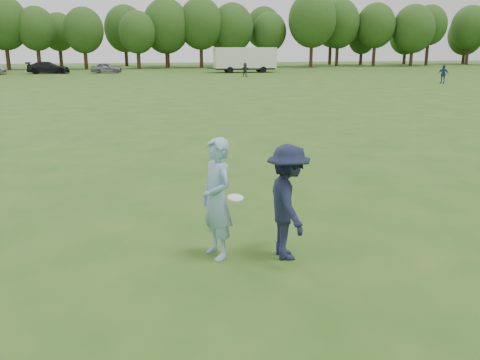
{
  "coord_description": "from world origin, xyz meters",
  "views": [
    {
      "loc": [
        -2.75,
        -7.48,
        3.53
      ],
      "look_at": [
        -0.88,
        1.42,
        1.1
      ],
      "focal_mm": 38.0,
      "sensor_mm": 36.0,
      "label": 1
    }
  ],
  "objects_px": {
    "thrower": "(217,199)",
    "defender": "(288,202)",
    "cargo_trailer": "(245,59)",
    "player_far_d": "(245,70)",
    "player_far_b": "(443,74)",
    "car_d": "(48,68)",
    "field_cone": "(325,75)",
    "car_e": "(106,68)"
  },
  "relations": [
    {
      "from": "player_far_b",
      "to": "cargo_trailer",
      "type": "distance_m",
      "value": 26.95
    },
    {
      "from": "player_far_b",
      "to": "player_far_d",
      "type": "relative_size",
      "value": 1.1
    },
    {
      "from": "car_e",
      "to": "cargo_trailer",
      "type": "xyz_separation_m",
      "value": [
        17.73,
        -1.84,
        1.12
      ]
    },
    {
      "from": "car_e",
      "to": "cargo_trailer",
      "type": "bearing_deg",
      "value": -90.46
    },
    {
      "from": "car_d",
      "to": "field_cone",
      "type": "relative_size",
      "value": 17.11
    },
    {
      "from": "thrower",
      "to": "defender",
      "type": "distance_m",
      "value": 1.19
    },
    {
      "from": "thrower",
      "to": "cargo_trailer",
      "type": "bearing_deg",
      "value": 148.56
    },
    {
      "from": "field_cone",
      "to": "cargo_trailer",
      "type": "distance_m",
      "value": 13.01
    },
    {
      "from": "defender",
      "to": "field_cone",
      "type": "height_order",
      "value": "defender"
    },
    {
      "from": "car_d",
      "to": "field_cone",
      "type": "distance_m",
      "value": 34.44
    },
    {
      "from": "player_far_b",
      "to": "car_d",
      "type": "height_order",
      "value": "player_far_b"
    },
    {
      "from": "car_d",
      "to": "field_cone",
      "type": "bearing_deg",
      "value": -110.33
    },
    {
      "from": "defender",
      "to": "player_far_b",
      "type": "xyz_separation_m",
      "value": [
        26.23,
        35.92,
        -0.12
      ]
    },
    {
      "from": "player_far_d",
      "to": "cargo_trailer",
      "type": "distance_m",
      "value": 9.32
    },
    {
      "from": "player_far_b",
      "to": "car_d",
      "type": "xyz_separation_m",
      "value": [
        -38.91,
        25.16,
        -0.11
      ]
    },
    {
      "from": "defender",
      "to": "player_far_d",
      "type": "bearing_deg",
      "value": -9.71
    },
    {
      "from": "player_far_b",
      "to": "thrower",
      "type": "bearing_deg",
      "value": -74.37
    },
    {
      "from": "player_far_b",
      "to": "cargo_trailer",
      "type": "bearing_deg",
      "value": 174.67
    },
    {
      "from": "player_far_b",
      "to": "field_cone",
      "type": "xyz_separation_m",
      "value": [
        -7.04,
        12.14,
        -0.71
      ]
    },
    {
      "from": "player_far_b",
      "to": "cargo_trailer",
      "type": "xyz_separation_m",
      "value": [
        -14.07,
        22.96,
        0.92
      ]
    },
    {
      "from": "car_d",
      "to": "cargo_trailer",
      "type": "relative_size",
      "value": 0.57
    },
    {
      "from": "defender",
      "to": "player_far_b",
      "type": "height_order",
      "value": "defender"
    },
    {
      "from": "car_d",
      "to": "defender",
      "type": "bearing_deg",
      "value": -166.38
    },
    {
      "from": "defender",
      "to": "player_far_d",
      "type": "xyz_separation_m",
      "value": [
        10.21,
        49.83,
        -0.2
      ]
    },
    {
      "from": "cargo_trailer",
      "to": "player_far_d",
      "type": "bearing_deg",
      "value": -102.09
    },
    {
      "from": "car_e",
      "to": "car_d",
      "type": "bearing_deg",
      "value": 92.49
    },
    {
      "from": "field_cone",
      "to": "cargo_trailer",
      "type": "xyz_separation_m",
      "value": [
        -7.03,
        10.82,
        1.63
      ]
    },
    {
      "from": "thrower",
      "to": "player_far_b",
      "type": "relative_size",
      "value": 1.2
    },
    {
      "from": "defender",
      "to": "field_cone",
      "type": "relative_size",
      "value": 6.53
    },
    {
      "from": "player_far_d",
      "to": "car_e",
      "type": "xyz_separation_m",
      "value": [
        -15.79,
        10.89,
        -0.12
      ]
    },
    {
      "from": "defender",
      "to": "player_far_d",
      "type": "relative_size",
      "value": 1.25
    },
    {
      "from": "player_far_b",
      "to": "car_e",
      "type": "height_order",
      "value": "player_far_b"
    },
    {
      "from": "car_e",
      "to": "field_cone",
      "type": "relative_size",
      "value": 12.91
    },
    {
      "from": "car_e",
      "to": "cargo_trailer",
      "type": "distance_m",
      "value": 17.86
    },
    {
      "from": "thrower",
      "to": "cargo_trailer",
      "type": "relative_size",
      "value": 0.23
    },
    {
      "from": "player_far_b",
      "to": "car_d",
      "type": "distance_m",
      "value": 46.34
    },
    {
      "from": "car_d",
      "to": "cargo_trailer",
      "type": "xyz_separation_m",
      "value": [
        24.84,
        -2.2,
        1.03
      ]
    },
    {
      "from": "thrower",
      "to": "player_far_d",
      "type": "relative_size",
      "value": 1.32
    },
    {
      "from": "player_far_d",
      "to": "defender",
      "type": "bearing_deg",
      "value": -121.65
    },
    {
      "from": "thrower",
      "to": "cargo_trailer",
      "type": "xyz_separation_m",
      "value": [
        13.31,
        58.61,
        0.74
      ]
    },
    {
      "from": "thrower",
      "to": "player_far_b",
      "type": "height_order",
      "value": "thrower"
    },
    {
      "from": "player_far_b",
      "to": "car_e",
      "type": "relative_size",
      "value": 0.44
    }
  ]
}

